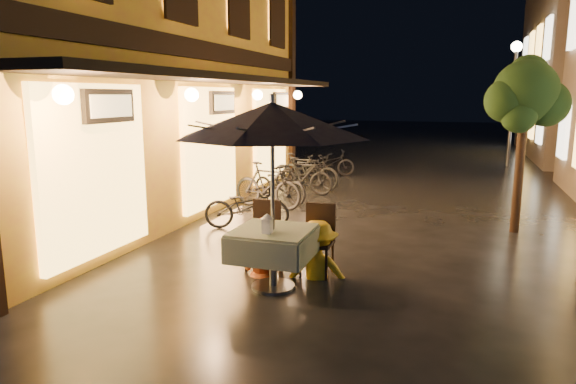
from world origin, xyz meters
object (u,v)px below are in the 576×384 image
(cafe_table, at_px, (273,244))
(person_yellow, at_px, (317,222))
(person_orange, at_px, (263,219))
(patio_umbrella, at_px, (272,120))
(table_lantern, at_px, (267,222))
(bicycle_0, at_px, (247,207))

(cafe_table, distance_m, person_yellow, 0.75)
(cafe_table, distance_m, person_orange, 0.63)
(patio_umbrella, distance_m, table_lantern, 1.25)
(table_lantern, bearing_deg, person_yellow, 62.27)
(person_yellow, bearing_deg, bicycle_0, -61.84)
(table_lantern, bearing_deg, patio_umbrella, 90.00)
(person_orange, relative_size, person_yellow, 1.00)
(cafe_table, distance_m, patio_umbrella, 1.56)
(cafe_table, relative_size, table_lantern, 3.96)
(patio_umbrella, bearing_deg, person_orange, 122.58)
(cafe_table, xyz_separation_m, table_lantern, (0.00, -0.20, 0.33))
(patio_umbrella, xyz_separation_m, table_lantern, (-0.00, -0.20, -1.23))
(bicycle_0, bearing_deg, patio_umbrella, -168.70)
(cafe_table, height_order, table_lantern, table_lantern)
(person_orange, bearing_deg, bicycle_0, -48.97)
(person_orange, distance_m, person_yellow, 0.75)
(cafe_table, distance_m, table_lantern, 0.39)
(patio_umbrella, height_order, bicycle_0, patio_umbrella)
(person_orange, bearing_deg, patio_umbrella, 135.14)
(patio_umbrella, bearing_deg, person_yellow, 54.91)
(patio_umbrella, distance_m, person_yellow, 1.57)
(person_orange, bearing_deg, person_yellow, -160.81)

